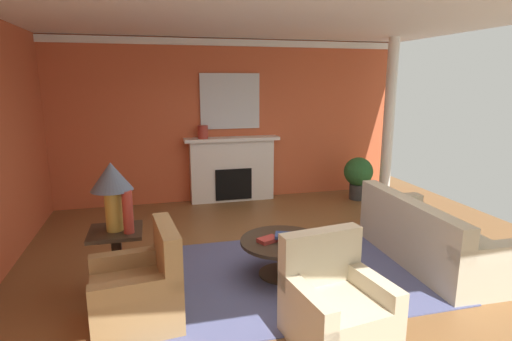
% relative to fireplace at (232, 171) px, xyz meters
% --- Properties ---
extents(ground_plane, '(8.39, 8.39, 0.00)m').
position_rel_fireplace_xyz_m(ground_plane, '(-0.02, -3.00, -0.59)').
color(ground_plane, brown).
extents(wall_fireplace, '(7.05, 0.12, 3.05)m').
position_rel_fireplace_xyz_m(wall_fireplace, '(-0.02, 0.21, 0.94)').
color(wall_fireplace, '#C65633').
rests_on(wall_fireplace, ground_plane).
extents(ceiling_panel, '(7.05, 6.91, 0.06)m').
position_rel_fireplace_xyz_m(ceiling_panel, '(-0.02, -2.70, 2.49)').
color(ceiling_panel, white).
extents(crown_moulding, '(7.05, 0.08, 0.12)m').
position_rel_fireplace_xyz_m(crown_moulding, '(-0.02, 0.13, 2.38)').
color(crown_moulding, white).
extents(area_rug, '(3.58, 2.35, 0.01)m').
position_rel_fireplace_xyz_m(area_rug, '(-0.04, -3.25, -0.58)').
color(area_rug, '#4C517A').
rests_on(area_rug, ground_plane).
extents(fireplace, '(1.80, 0.35, 1.24)m').
position_rel_fireplace_xyz_m(fireplace, '(0.00, 0.00, 0.00)').
color(fireplace, white).
rests_on(fireplace, ground_plane).
extents(mantel_mirror, '(1.13, 0.04, 1.03)m').
position_rel_fireplace_xyz_m(mantel_mirror, '(0.00, 0.12, 1.32)').
color(mantel_mirror, silver).
extents(sofa, '(0.96, 2.12, 0.85)m').
position_rel_fireplace_xyz_m(sofa, '(1.87, -3.36, -0.29)').
color(sofa, '#BCB299').
rests_on(sofa, ground_plane).
extents(armchair_near_window, '(0.88, 0.88, 0.95)m').
position_rel_fireplace_xyz_m(armchair_near_window, '(-1.66, -3.82, -0.28)').
color(armchair_near_window, '#9E7A4C').
rests_on(armchair_near_window, ground_plane).
extents(armchair_facing_fireplace, '(0.91, 0.91, 0.95)m').
position_rel_fireplace_xyz_m(armchair_facing_fireplace, '(0.02, -4.56, -0.28)').
color(armchair_facing_fireplace, '#C1B293').
rests_on(armchair_facing_fireplace, ground_plane).
extents(coffee_table, '(1.00, 1.00, 0.45)m').
position_rel_fireplace_xyz_m(coffee_table, '(-0.04, -3.25, -0.25)').
color(coffee_table, '#2D2319').
rests_on(coffee_table, ground_plane).
extents(side_table, '(0.56, 0.56, 0.70)m').
position_rel_fireplace_xyz_m(side_table, '(-1.91, -3.11, -0.19)').
color(side_table, '#2D2319').
rests_on(side_table, ground_plane).
extents(table_lamp, '(0.44, 0.44, 0.75)m').
position_rel_fireplace_xyz_m(table_lamp, '(-1.91, -3.11, 0.64)').
color(table_lamp, '#B28E38').
rests_on(table_lamp, side_table).
extents(vase_mantel_left, '(0.19, 0.19, 0.24)m').
position_rel_fireplace_xyz_m(vase_mantel_left, '(-0.55, -0.05, 0.78)').
color(vase_mantel_left, '#9E3328').
rests_on(vase_mantel_left, fireplace).
extents(vase_on_side_table, '(0.11, 0.11, 0.46)m').
position_rel_fireplace_xyz_m(vase_on_side_table, '(-1.76, -3.23, 0.34)').
color(vase_on_side_table, '#9E3328').
rests_on(vase_on_side_table, side_table).
extents(book_red_cover, '(0.28, 0.23, 0.05)m').
position_rel_fireplace_xyz_m(book_red_cover, '(-0.22, -3.26, -0.11)').
color(book_red_cover, maroon).
rests_on(book_red_cover, coffee_table).
extents(book_art_folio, '(0.28, 0.26, 0.04)m').
position_rel_fireplace_xyz_m(book_art_folio, '(-0.02, -3.28, -0.07)').
color(book_art_folio, navy).
rests_on(book_art_folio, coffee_table).
extents(potted_plant, '(0.56, 0.56, 0.83)m').
position_rel_fireplace_xyz_m(potted_plant, '(2.40, -0.53, -0.09)').
color(potted_plant, '#333333').
rests_on(potted_plant, ground_plane).
extents(column_white, '(0.20, 0.20, 3.05)m').
position_rel_fireplace_xyz_m(column_white, '(2.84, -0.77, 0.94)').
color(column_white, white).
rests_on(column_white, ground_plane).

